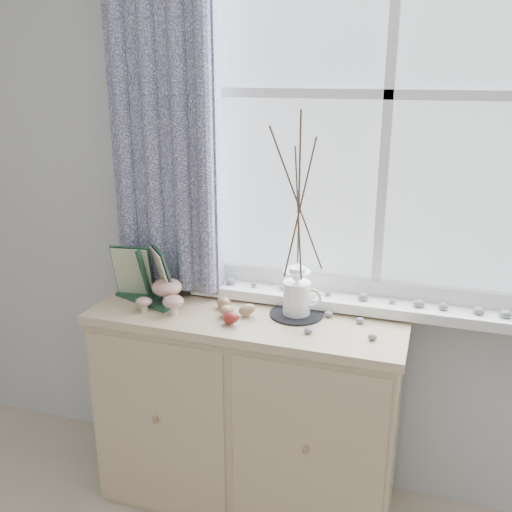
% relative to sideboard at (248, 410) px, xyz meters
% --- Properties ---
extents(sideboard, '(1.20, 0.45, 0.85)m').
position_rel_sideboard_xyz_m(sideboard, '(0.00, 0.00, 0.00)').
color(sideboard, '#CCAB8F').
rests_on(sideboard, ground).
extents(botanical_book, '(0.35, 0.24, 0.23)m').
position_rel_sideboard_xyz_m(botanical_book, '(-0.42, -0.03, 0.54)').
color(botanical_book, '#1F412D').
rests_on(botanical_book, sideboard).
extents(toadstool_cluster, '(0.19, 0.17, 0.11)m').
position_rel_sideboard_xyz_m(toadstool_cluster, '(-0.31, -0.05, 0.49)').
color(toadstool_cluster, beige).
rests_on(toadstool_cluster, sideboard).
extents(wooden_eggs, '(0.16, 0.17, 0.06)m').
position_rel_sideboard_xyz_m(wooden_eggs, '(-0.05, -0.04, 0.45)').
color(wooden_eggs, '#A2865A').
rests_on(wooden_eggs, sideboard).
extents(songbird_figurine, '(0.16, 0.11, 0.08)m').
position_rel_sideboard_xyz_m(songbird_figurine, '(0.18, 0.10, 0.46)').
color(songbird_figurine, white).
rests_on(songbird_figurine, sideboard).
extents(crocheted_doily, '(0.20, 0.20, 0.01)m').
position_rel_sideboard_xyz_m(crocheted_doily, '(0.18, 0.05, 0.43)').
color(crocheted_doily, black).
rests_on(crocheted_doily, sideboard).
extents(twig_pitcher, '(0.33, 0.33, 0.77)m').
position_rel_sideboard_xyz_m(twig_pitcher, '(0.18, 0.05, 0.87)').
color(twig_pitcher, white).
rests_on(twig_pitcher, crocheted_doily).
extents(sideboard_pebbles, '(0.33, 0.23, 0.02)m').
position_rel_sideboard_xyz_m(sideboard_pebbles, '(0.33, 0.01, 0.44)').
color(sideboard_pebbles, gray).
rests_on(sideboard_pebbles, sideboard).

